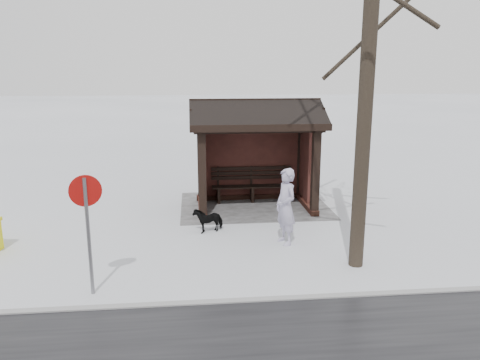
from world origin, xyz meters
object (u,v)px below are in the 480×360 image
bus_shelter (255,132)px  pedestrian (286,206)px  dog (208,219)px  road_sign (87,208)px

bus_shelter → pedestrian: bearing=95.9°
bus_shelter → pedestrian: bus_shelter is taller
dog → road_sign: road_sign is taller
bus_shelter → pedestrian: 3.29m
dog → road_sign: size_ratio=0.33×
dog → road_sign: (2.15, 3.05, 1.27)m
pedestrian → dog: size_ratio=2.46×
pedestrian → dog: 2.06m
pedestrian → bus_shelter: bearing=167.7°
bus_shelter → pedestrian: (-0.31, 3.01, -1.30)m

